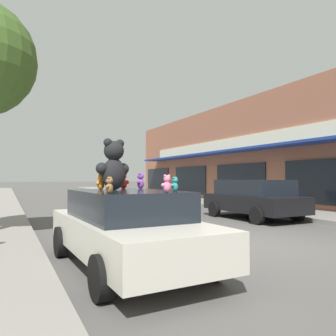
# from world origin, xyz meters

# --- Properties ---
(ground_plane) EXTENTS (260.00, 260.00, 0.00)m
(ground_plane) POSITION_xyz_m (0.00, 0.00, 0.00)
(ground_plane) COLOR #514F4C
(plush_art_car) EXTENTS (2.06, 4.39, 1.35)m
(plush_art_car) POSITION_xyz_m (-3.24, -0.51, 0.72)
(plush_art_car) COLOR beige
(plush_art_car) RESTS_ON ground_plane
(teddy_bear_giant) EXTENTS (0.73, 0.50, 0.96)m
(teddy_bear_giant) POSITION_xyz_m (-3.36, -0.11, 1.81)
(teddy_bear_giant) COLOR black
(teddy_bear_giant) RESTS_ON plush_art_car
(teddy_bear_orange) EXTENTS (0.21, 0.21, 0.31)m
(teddy_bear_orange) POSITION_xyz_m (-3.56, 0.04, 1.50)
(teddy_bear_orange) COLOR orange
(teddy_bear_orange) RESTS_ON plush_art_car
(teddy_bear_pink) EXTENTS (0.21, 0.15, 0.28)m
(teddy_bear_pink) POSITION_xyz_m (-2.95, -1.56, 1.49)
(teddy_bear_pink) COLOR pink
(teddy_bear_pink) RESTS_ON plush_art_car
(teddy_bear_teal) EXTENTS (0.18, 0.15, 0.25)m
(teddy_bear_teal) POSITION_xyz_m (-2.65, -1.24, 1.47)
(teddy_bear_teal) COLOR teal
(teddy_bear_teal) RESTS_ON plush_art_car
(teddy_bear_brown) EXTENTS (0.16, 0.17, 0.25)m
(teddy_bear_brown) POSITION_xyz_m (-3.83, -1.46, 1.47)
(teddy_bear_brown) COLOR olive
(teddy_bear_brown) RESTS_ON plush_art_car
(teddy_bear_purple) EXTENTS (0.22, 0.23, 0.34)m
(teddy_bear_purple) POSITION_xyz_m (-2.65, 0.30, 1.51)
(teddy_bear_purple) COLOR purple
(teddy_bear_purple) RESTS_ON plush_art_car
(teddy_bear_red) EXTENTS (0.25, 0.20, 0.34)m
(teddy_bear_red) POSITION_xyz_m (-3.01, 0.36, 1.51)
(teddy_bear_red) COLOR red
(teddy_bear_red) RESTS_ON plush_art_car
(parked_car_far_center) EXTENTS (2.06, 4.07, 1.50)m
(parked_car_far_center) POSITION_xyz_m (3.38, 3.79, 0.81)
(parked_car_far_center) COLOR black
(parked_car_far_center) RESTS_ON ground_plane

